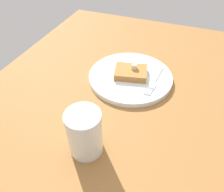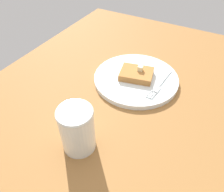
{
  "view_description": "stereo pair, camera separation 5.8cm",
  "coord_description": "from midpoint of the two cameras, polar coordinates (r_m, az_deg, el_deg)",
  "views": [
    {
      "loc": [
        -48.15,
        -4.58,
        46.37
      ],
      "look_at": [
        -8.48,
        10.53,
        7.26
      ],
      "focal_mm": 35.0,
      "sensor_mm": 36.0,
      "label": 1
    },
    {
      "loc": [
        -45.74,
        -9.82,
        46.37
      ],
      "look_at": [
        -8.48,
        10.53,
        7.26
      ],
      "focal_mm": 35.0,
      "sensor_mm": 36.0,
      "label": 2
    }
  ],
  "objects": [
    {
      "name": "table_surface",
      "position": [
        0.65,
        8.78,
        -1.42
      ],
      "size": [
        103.83,
        103.83,
        2.76
      ],
      "primitive_type": "cube",
      "color": "olive",
      "rests_on": "ground"
    },
    {
      "name": "fork",
      "position": [
        0.67,
        8.5,
        3.64
      ],
      "size": [
        16.06,
        2.9,
        0.36
      ],
      "color": "silver",
      "rests_on": "plate"
    },
    {
      "name": "butter_pat_primary",
      "position": [
        0.69,
        3.42,
        7.63
      ],
      "size": [
        1.55,
        1.68,
        1.53
      ],
      "primitive_type": "cube",
      "rotation": [
        0.0,
        0.0,
        1.69
      ],
      "color": "beige",
      "rests_on": "toast_slice_center"
    },
    {
      "name": "toast_slice_center",
      "position": [
        0.69,
        2.53,
        6.12
      ],
      "size": [
        9.62,
        11.37,
        2.08
      ],
      "primitive_type": "cube",
      "rotation": [
        0.0,
        0.0,
        0.22
      ],
      "color": "#A86C34",
      "rests_on": "plate"
    },
    {
      "name": "plate",
      "position": [
        0.7,
        2.49,
        5.02
      ],
      "size": [
        26.47,
        26.47,
        1.52
      ],
      "color": "white",
      "rests_on": "table_surface"
    },
    {
      "name": "syrup_jar",
      "position": [
        0.49,
        -10.48,
        -10.06
      ],
      "size": [
        7.89,
        7.89,
        11.52
      ],
      "color": "#391805",
      "rests_on": "table_surface"
    }
  ]
}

